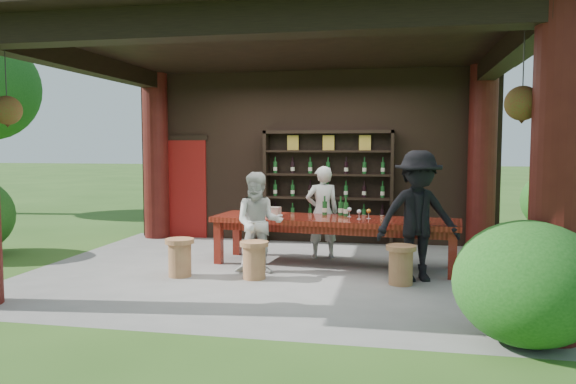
% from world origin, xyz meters
% --- Properties ---
extents(ground, '(90.00, 90.00, 0.00)m').
position_xyz_m(ground, '(0.00, 0.00, 0.00)').
color(ground, '#2D5119').
rests_on(ground, ground).
extents(pavilion, '(7.50, 6.00, 3.60)m').
position_xyz_m(pavilion, '(-0.01, 0.43, 2.13)').
color(pavilion, slate).
rests_on(pavilion, ground).
extents(wine_shelf, '(2.44, 0.37, 2.15)m').
position_xyz_m(wine_shelf, '(0.37, 2.45, 1.08)').
color(wine_shelf, black).
rests_on(wine_shelf, ground).
extents(tasting_table, '(3.87, 1.36, 0.75)m').
position_xyz_m(tasting_table, '(0.70, 0.52, 0.64)').
color(tasting_table, '#50140B').
rests_on(tasting_table, ground).
extents(stool_near_left, '(0.40, 0.40, 0.53)m').
position_xyz_m(stool_near_left, '(-0.29, -0.56, 0.28)').
color(stool_near_left, '#925D3A').
rests_on(stool_near_left, ground).
extents(stool_near_right, '(0.40, 0.40, 0.53)m').
position_xyz_m(stool_near_right, '(1.72, -0.49, 0.28)').
color(stool_near_right, '#925D3A').
rests_on(stool_near_right, ground).
extents(stool_far_left, '(0.41, 0.41, 0.54)m').
position_xyz_m(stool_far_left, '(-1.37, -0.63, 0.29)').
color(stool_far_left, '#925D3A').
rests_on(stool_far_left, ground).
extents(host, '(0.65, 0.53, 1.53)m').
position_xyz_m(host, '(0.44, 1.11, 0.76)').
color(host, beige).
rests_on(host, ground).
extents(guest_woman, '(0.81, 0.68, 1.48)m').
position_xyz_m(guest_woman, '(-0.31, -0.21, 0.74)').
color(guest_woman, beige).
rests_on(guest_woman, ground).
extents(guest_man, '(1.31, 0.97, 1.80)m').
position_xyz_m(guest_man, '(1.95, -0.22, 0.90)').
color(guest_man, black).
rests_on(guest_man, ground).
extents(table_bottles, '(0.43, 0.18, 0.31)m').
position_xyz_m(table_bottles, '(0.72, 0.82, 0.90)').
color(table_bottles, '#194C1E').
rests_on(table_bottles, tasting_table).
extents(table_glasses, '(0.95, 0.34, 0.15)m').
position_xyz_m(table_glasses, '(1.27, 0.52, 0.82)').
color(table_glasses, silver).
rests_on(table_glasses, tasting_table).
extents(napkin_basket, '(0.28, 0.21, 0.14)m').
position_xyz_m(napkin_basket, '(-0.30, 0.59, 0.82)').
color(napkin_basket, '#BF6672').
rests_on(napkin_basket, tasting_table).
extents(shrubs, '(15.15, 8.99, 1.36)m').
position_xyz_m(shrubs, '(2.14, 0.48, 0.55)').
color(shrubs, '#194C14').
rests_on(shrubs, ground).
extents(trees, '(21.44, 11.51, 4.80)m').
position_xyz_m(trees, '(2.93, 1.89, 3.37)').
color(trees, '#3F2819').
rests_on(trees, ground).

